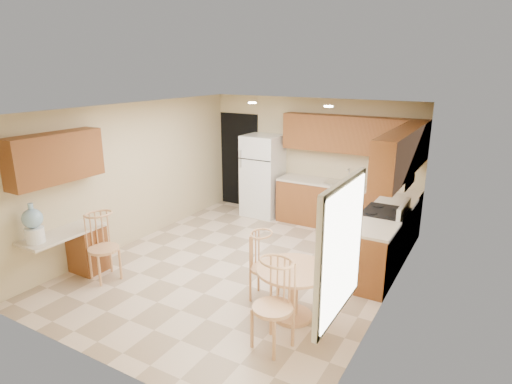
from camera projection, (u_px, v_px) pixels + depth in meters
The scene contains 30 objects.
floor at pixel (242, 266), 6.89m from camera, with size 5.50×5.50×0.00m, color beige.
ceiling at pixel (240, 109), 6.18m from camera, with size 4.50×5.50×0.02m, color white.
wall_back at pixel (311, 159), 8.82m from camera, with size 4.50×0.02×2.50m, color #C6B285.
wall_front at pixel (95, 259), 4.25m from camera, with size 4.50×0.02×2.50m, color #C6B285.
wall_left at pixel (134, 174), 7.61m from camera, with size 0.02×5.50×2.50m, color #C6B285.
wall_right at pixel (390, 216), 5.45m from camera, with size 0.02×5.50×2.50m, color #C6B285.
doorway at pixel (239, 160), 9.70m from camera, with size 0.90×0.02×2.10m, color black.
base_cab_back at pixel (345, 207), 8.38m from camera, with size 2.75×0.60×0.87m, color brown.
counter_back at pixel (346, 185), 8.25m from camera, with size 2.75×0.63×0.04m, color beige.
base_cab_right_a at pixel (394, 227), 7.37m from camera, with size 0.60×0.59×0.87m, color brown.
counter_right_a at pixel (396, 202), 7.24m from camera, with size 0.63×0.59×0.04m, color beige.
base_cab_right_b at pixel (371, 258), 6.16m from camera, with size 0.60×0.80×0.87m, color brown.
counter_right_b at pixel (373, 229), 6.03m from camera, with size 0.63×0.80×0.04m, color beige.
upper_cab_back at pixel (352, 135), 8.09m from camera, with size 2.75×0.33×0.70m, color brown.
upper_cab_right at pixel (402, 153), 6.37m from camera, with size 0.33×2.42×0.70m, color brown.
upper_cab_left at pixel (55, 158), 6.04m from camera, with size 0.33×1.40×0.70m, color brown.
sink at pixel (345, 184), 8.26m from camera, with size 0.78×0.44×0.01m, color silver.
range_hood at pixel (393, 181), 6.51m from camera, with size 0.50×0.76×0.14m, color silver.
desk_pedestal at pixel (88, 249), 6.65m from camera, with size 0.48×0.42×0.72m, color brown.
desk_top at pixel (63, 234), 6.22m from camera, with size 0.50×1.20×0.04m, color beige.
window at pixel (341, 249), 3.86m from camera, with size 0.06×1.12×1.30m.
can_light_a at pixel (252, 103), 7.42m from camera, with size 0.14×0.14×0.02m, color white.
can_light_b at pixel (328, 106), 6.75m from camera, with size 0.14×0.14×0.02m, color white.
refrigerator at pixel (263, 176), 9.09m from camera, with size 0.76×0.74×1.73m.
stove at pixel (383, 238), 6.81m from camera, with size 0.65×0.76×1.09m.
dining_table at pixel (293, 286), 5.35m from camera, with size 0.93×0.93×0.69m.
chair_table_a at pixel (261, 262), 5.71m from camera, with size 0.42×0.54×0.95m.
chair_table_b at pixel (269, 301), 4.65m from camera, with size 0.46×0.48×1.05m.
chair_desk at pixel (97, 243), 6.23m from camera, with size 0.45×0.59×1.02m.
water_crock at pixel (33, 225), 5.80m from camera, with size 0.27×0.27×0.56m.
Camera 1 is at (3.34, -5.32, 3.08)m, focal length 30.00 mm.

